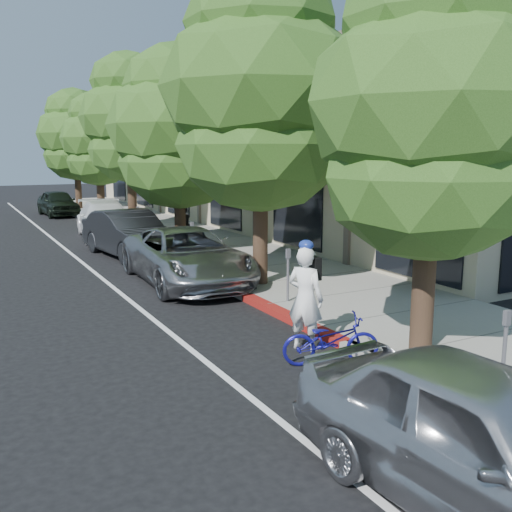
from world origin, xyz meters
TOP-DOWN VIEW (x-y plane):
  - ground at (0.00, 0.00)m, footprint 120.00×120.00m
  - sidewalk at (2.30, 8.00)m, footprint 4.60×56.00m
  - curb at (0.00, 8.00)m, footprint 0.30×56.00m
  - curb_red_segment at (0.00, 1.00)m, footprint 0.32×4.00m
  - storefront_building at (9.60, 18.00)m, footprint 10.00×36.00m
  - street_tree_0 at (0.90, -2.00)m, footprint 4.32×4.32m
  - street_tree_1 at (0.90, 4.00)m, footprint 5.21×5.21m
  - street_tree_2 at (0.90, 10.00)m, footprint 4.97×4.97m
  - street_tree_3 at (0.90, 16.00)m, footprint 4.34×4.34m
  - street_tree_4 at (0.90, 22.00)m, footprint 3.98×3.98m
  - street_tree_5 at (0.90, 28.00)m, footprint 4.71×4.71m
  - cyclist at (-0.70, -0.66)m, footprint 0.75×0.85m
  - bicycle at (-0.74, -1.55)m, footprint 1.79×1.18m
  - silver_suv at (-0.62, 5.50)m, footprint 2.80×5.67m
  - dark_sedan at (-0.87, 10.42)m, footprint 2.33×5.11m
  - white_pickup at (-0.50, 15.29)m, footprint 2.80×5.56m
  - dark_suv_far at (-0.80, 25.43)m, footprint 2.02×4.45m
  - near_car_a at (-1.81, -5.73)m, footprint 2.21×4.77m
  - pedestrian at (1.42, 11.13)m, footprint 0.94×0.92m

SIDE VIEW (x-z plane):
  - ground at x=0.00m, z-range 0.00..0.00m
  - sidewalk at x=2.30m, z-range 0.00..0.15m
  - curb at x=0.00m, z-range 0.00..0.15m
  - curb_red_segment at x=0.00m, z-range 0.00..0.15m
  - bicycle at x=-0.74m, z-range 0.00..0.89m
  - dark_suv_far at x=-0.80m, z-range 0.00..1.48m
  - silver_suv at x=-0.62m, z-range 0.00..1.55m
  - white_pickup at x=-0.50m, z-range 0.00..1.55m
  - near_car_a at x=-1.81m, z-range 0.00..1.58m
  - dark_sedan at x=-0.87m, z-range 0.00..1.62m
  - pedestrian at x=1.42m, z-range 0.15..1.68m
  - cyclist at x=-0.70m, z-range 0.00..1.96m
  - storefront_building at x=9.60m, z-range 0.00..7.00m
  - street_tree_4 at x=0.90m, z-range 0.85..7.71m
  - street_tree_0 at x=0.90m, z-range 0.82..7.84m
  - street_tree_2 at x=0.90m, z-range 0.76..8.15m
  - street_tree_5 at x=0.90m, z-range 0.88..8.46m
  - street_tree_3 at x=0.90m, z-range 1.06..9.03m
  - street_tree_1 at x=0.90m, z-range 0.96..9.32m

